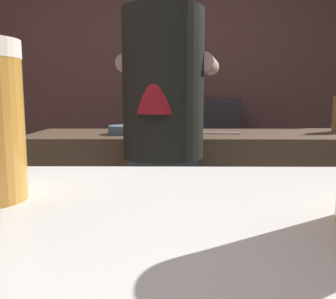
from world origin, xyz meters
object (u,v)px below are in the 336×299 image
Objects in this scene: bartender at (163,130)px; bottle_vinegar at (171,90)px; chefs_knife at (218,133)px; bottle_soy at (187,90)px; mixing_bowl at (124,130)px.

bartender reaches higher than bottle_vinegar.
chefs_knife is 1.28× the size of bottle_soy.
bottle_vinegar is at bearing 9.89° from bartender.
bartender is 0.45m from mixing_bowl.
chefs_knife is 1.18m from bottle_soy.
bottle_vinegar reaches higher than mixing_bowl.
bottle_vinegar is at bearing 78.70° from mixing_bowl.
chefs_knife is 1.32× the size of bottle_vinegar.
chefs_knife is (0.28, 0.41, -0.05)m from bartender.
mixing_bowl is 0.88× the size of bottle_soy.
bottle_vinegar is (-0.13, 0.05, -0.00)m from bottle_soy.
mixing_bowl is 0.69× the size of chefs_knife.
bartender is at bearing -90.96° from bottle_vinegar.
bottle_vinegar is (-0.25, 1.20, 0.24)m from chefs_knife.
bartender is at bearing -116.85° from chefs_knife.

